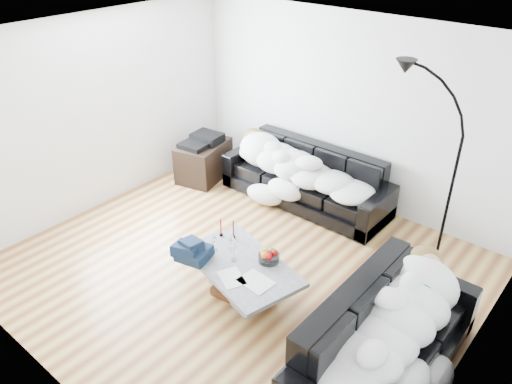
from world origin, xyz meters
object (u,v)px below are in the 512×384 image
Objects in this scene: candle_left at (221,228)px; sleeper_right at (390,322)px; wine_glass_b at (214,244)px; candle_right at (233,230)px; sleeper_back at (304,164)px; wine_glass_a at (231,242)px; fruit_bowl at (269,256)px; floor_lamp at (450,193)px; sofa_back at (306,177)px; shoes at (232,293)px; stereo at (203,140)px; av_cabinet at (204,161)px; wine_glass_c at (234,253)px; sofa_right at (387,340)px; coffee_table at (242,278)px.

sleeper_right is at bearing -6.70° from candle_left.
candle_right is (0.01, 0.31, 0.03)m from wine_glass_b.
wine_glass_a is at bearing -79.91° from sleeper_back.
fruit_bowl is 0.47m from wine_glass_a.
sofa_back is at bearing -167.76° from floor_lamp.
stereo reaches higher than shoes.
av_cabinet is (-1.96, 1.52, -0.19)m from wine_glass_a.
candle_left is at bearing 83.30° from sleeper_right.
sleeper_right reaches higher than candle_right.
floor_lamp is at bearing -12.41° from av_cabinet.
floor_lamp reaches higher than wine_glass_a.
floor_lamp is at bearing 37.92° from candle_right.
candle_right reaches higher than candle_left.
sleeper_back is at bearing 100.09° from wine_glass_a.
wine_glass_c is 0.41× the size of shoes.
sofa_right is 2.10m from wine_glass_b.
sofa_right is 2.24m from candle_left.
sofa_back is 1.75m from candle_right.
floor_lamp reaches higher than shoes.
coffee_table is at bearing 89.40° from sofa_right.
wine_glass_b is at bearing -135.53° from wine_glass_a.
sleeper_right is 1.83m from shoes.
av_cabinet is 0.40× the size of floor_lamp.
fruit_bowl is at bearing 37.26° from wine_glass_c.
floor_lamp reaches higher than sofa_back.
sleeper_back is at bearing 114.09° from fruit_bowl.
wine_glass_a reaches higher than wine_glass_b.
wine_glass_a is (0.33, -1.91, 0.08)m from sofa_back.
candle_right is 0.72m from shoes.
wine_glass_b is 0.38× the size of stereo.
wine_glass_a is at bearing -44.06° from stereo.
wine_glass_b reaches higher than fruit_bowl.
candle_right is 0.51× the size of stereo.
candle_left is (-0.52, 0.24, 0.30)m from coffee_table.
stereo is (-2.42, 1.42, 0.18)m from fruit_bowl.
coffee_table reaches higher than shoes.
av_cabinet is at bearing -166.46° from sofa_back.
sofa_right is at bearing -90.00° from sleeper_right.
shoes is (0.24, -0.25, -0.42)m from wine_glass_a.
candle_left is 0.76m from shoes.
sleeper_back is 1.89m from wine_glass_a.
floor_lamp is (-0.24, 1.76, 0.39)m from sleeper_right.
wine_glass_b is 0.20× the size of av_cabinet.
wine_glass_a is at bearing 44.47° from wine_glass_b.
av_cabinet is (-2.12, 1.64, -0.19)m from wine_glass_c.
sofa_back is at bearing 110.37° from shoes.
coffee_table is 0.65m from candle_left.
candle_left is 0.26× the size of av_cabinet.
sofa_right reaches higher than candle_left.
coffee_table is 2.77m from av_cabinet.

